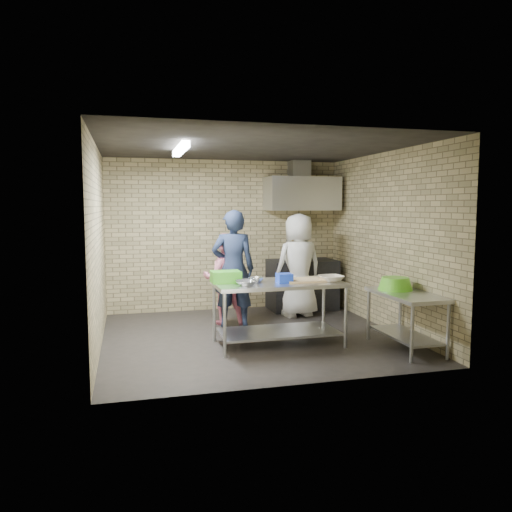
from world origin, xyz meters
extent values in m
plane|color=black|center=(0.00, 0.00, 0.00)|extent=(4.20, 4.20, 0.00)
plane|color=black|center=(0.00, 0.00, 2.70)|extent=(4.20, 4.20, 0.00)
cube|color=tan|center=(0.00, 2.00, 1.35)|extent=(4.20, 0.06, 2.70)
cube|color=tan|center=(0.00, -2.00, 1.35)|extent=(4.20, 0.06, 2.70)
cube|color=tan|center=(-2.10, 0.00, 1.35)|extent=(0.06, 4.00, 2.70)
cube|color=tan|center=(2.10, 0.00, 1.35)|extent=(0.06, 4.00, 2.70)
cube|color=silver|center=(0.23, -0.49, 0.43)|extent=(1.73, 0.86, 0.86)
cube|color=silver|center=(1.80, -1.10, 0.38)|extent=(0.60, 1.20, 0.75)
cube|color=black|center=(1.35, 1.65, 0.45)|extent=(1.20, 0.70, 0.90)
cube|color=silver|center=(1.35, 1.70, 2.10)|extent=(1.30, 0.60, 0.60)
cube|color=#A5A8AD|center=(1.35, 1.85, 2.55)|extent=(0.35, 0.30, 0.30)
cube|color=#3F2B19|center=(1.65, 1.89, 1.92)|extent=(0.80, 0.20, 0.04)
cube|color=white|center=(-1.00, 0.00, 2.64)|extent=(0.10, 1.25, 0.08)
cube|color=green|center=(-0.47, -0.37, 0.94)|extent=(0.38, 0.29, 0.15)
cube|color=#1737B1|center=(0.28, -0.59, 0.93)|extent=(0.19, 0.19, 0.12)
cube|color=tan|center=(0.58, -0.51, 0.88)|extent=(0.53, 0.40, 0.03)
imported|color=#B5B8BC|center=(-0.27, -0.69, 0.90)|extent=(0.29, 0.29, 0.07)
imported|color=silver|center=(-0.07, -0.44, 0.90)|extent=(0.22, 0.22, 0.06)
imported|color=beige|center=(0.93, -0.64, 0.91)|extent=(0.35, 0.35, 0.08)
cylinder|color=green|center=(1.80, 1.89, 2.02)|extent=(0.06, 0.06, 0.15)
imported|color=black|center=(-0.15, 0.64, 0.91)|extent=(0.74, 0.56, 1.82)
imported|color=pink|center=(-0.23, 0.90, 0.72)|extent=(0.79, 0.66, 1.45)
imported|color=white|center=(1.09, 1.11, 0.88)|extent=(0.94, 0.69, 1.75)
camera|label=1|loc=(-1.72, -6.78, 1.89)|focal=34.67mm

